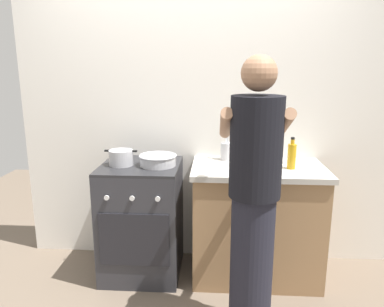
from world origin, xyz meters
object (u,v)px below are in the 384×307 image
at_px(stove_range, 142,219).
at_px(pot, 121,158).
at_px(spice_bottle, 272,164).
at_px(utensil_crock, 227,147).
at_px(mixing_bowl, 158,160).
at_px(oil_bottle, 292,156).
at_px(person, 254,202).

distance_m(stove_range, pot, 0.53).
bearing_deg(spice_bottle, utensil_crock, 138.91).
distance_m(utensil_crock, spice_bottle, 0.43).
bearing_deg(spice_bottle, pot, 176.99).
distance_m(stove_range, mixing_bowl, 0.52).
bearing_deg(spice_bottle, mixing_bowl, 175.45).
height_order(spice_bottle, oil_bottle, oil_bottle).
relative_size(pot, person, 0.15).
relative_size(spice_bottle, oil_bottle, 0.38).
bearing_deg(oil_bottle, utensil_crock, 153.40).
distance_m(spice_bottle, person, 0.59).
height_order(pot, spice_bottle, pot).
xyz_separation_m(pot, mixing_bowl, (0.28, 0.01, -0.01)).
bearing_deg(utensil_crock, pot, -164.71).
height_order(pot, person, person).
bearing_deg(utensil_crock, person, -80.54).
height_order(stove_range, spice_bottle, spice_bottle).
xyz_separation_m(stove_range, person, (0.80, -0.64, 0.41)).
distance_m(mixing_bowl, oil_bottle, 0.99).
xyz_separation_m(spice_bottle, oil_bottle, (0.15, 0.05, 0.06)).
relative_size(stove_range, pot, 3.62).
height_order(stove_range, mixing_bowl, mixing_bowl).
relative_size(mixing_bowl, spice_bottle, 3.24).
bearing_deg(utensil_crock, oil_bottle, -26.60).
bearing_deg(spice_bottle, person, -107.96).
height_order(mixing_bowl, person, person).
bearing_deg(utensil_crock, spice_bottle, -41.09).
distance_m(mixing_bowl, spice_bottle, 0.85).
bearing_deg(pot, stove_range, 10.51).
distance_m(spice_bottle, oil_bottle, 0.16).
distance_m(pot, utensil_crock, 0.84).
height_order(utensil_crock, spice_bottle, utensil_crock).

